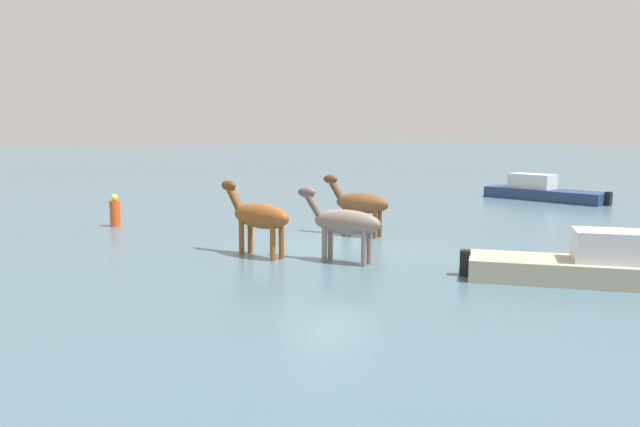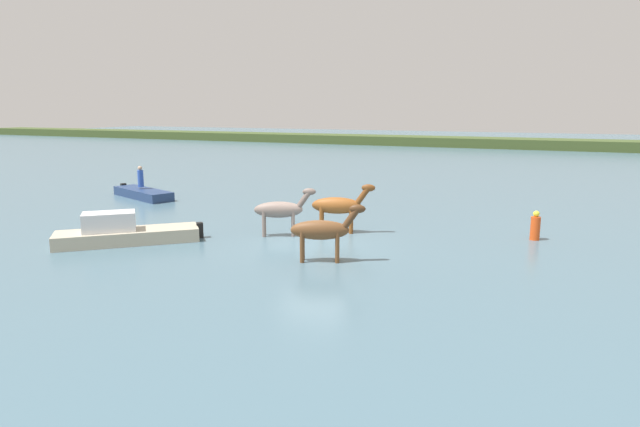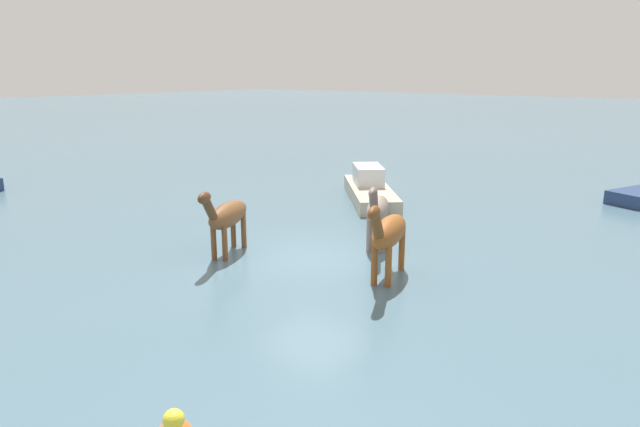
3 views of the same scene
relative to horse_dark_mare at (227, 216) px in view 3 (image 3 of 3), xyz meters
name	(u,v)px [view 3 (image 3 of 3)]	position (x,y,z in m)	size (l,w,h in m)	color
ground_plane	(314,258)	(-1.18, 1.95, -1.05)	(206.34, 206.34, 0.00)	#476675
horse_dark_mare	(227,216)	(0.00, 0.00, 0.00)	(2.42, 1.30, 1.91)	brown
horse_lead	(388,233)	(-1.16, 4.20, 0.05)	(2.57, 1.15, 2.00)	brown
horse_pinto_flank	(378,210)	(-3.01, 2.69, -0.01)	(2.35, 1.44, 1.90)	gray
boat_tender_starboard	(370,191)	(-7.78, -0.77, -0.73)	(4.75, 4.53, 1.35)	#B7AD93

